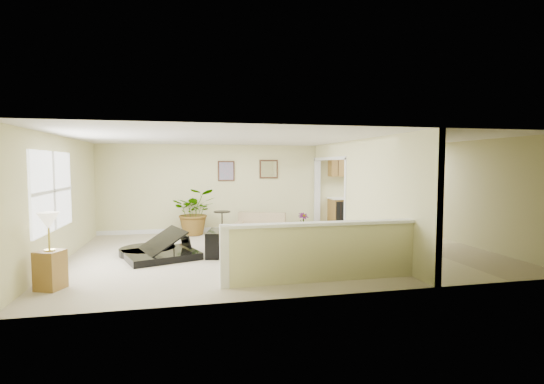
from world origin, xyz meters
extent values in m
plane|color=tan|center=(0.00, 0.00, 0.00)|extent=(9.00, 9.00, 0.00)
cube|color=#C9C489|center=(0.00, 3.00, 1.25)|extent=(9.00, 0.04, 2.50)
cube|color=#C9C489|center=(0.00, -3.00, 1.25)|extent=(9.00, 0.04, 2.50)
cube|color=#C9C489|center=(-4.50, 0.00, 1.25)|extent=(0.04, 6.00, 2.50)
cube|color=#C9C489|center=(4.50, 0.00, 1.25)|extent=(0.04, 6.00, 2.50)
cube|color=silver|center=(0.00, 0.00, 2.50)|extent=(9.00, 6.00, 0.04)
cube|color=tan|center=(3.15, 0.00, 0.00)|extent=(2.70, 6.00, 0.01)
cube|color=#C9C489|center=(1.80, -1.20, 1.25)|extent=(0.12, 3.60, 2.50)
cube|color=#C9C489|center=(1.80, 1.77, 2.30)|extent=(0.12, 2.35, 0.40)
cube|color=#C9C489|center=(0.15, -2.30, 0.47)|extent=(3.30, 0.12, 0.95)
cube|color=silver|center=(0.15, -2.30, 0.96)|extent=(3.40, 0.22, 0.05)
cube|color=silver|center=(-1.50, -2.30, 0.50)|extent=(0.14, 0.14, 1.00)
cube|color=white|center=(-4.49, -0.50, 1.45)|extent=(0.05, 2.15, 1.45)
cube|color=#3E2416|center=(-0.95, 2.98, 1.75)|extent=(0.48, 0.03, 0.58)
cube|color=#945E77|center=(-0.95, 2.96, 1.75)|extent=(0.40, 0.01, 0.50)
cube|color=#3E2416|center=(0.30, 2.98, 1.80)|extent=(0.55, 0.03, 0.55)
cube|color=white|center=(0.30, 2.96, 1.80)|extent=(0.46, 0.01, 0.46)
cube|color=olive|center=(3.30, 2.70, 0.45)|extent=(2.30, 0.60, 0.90)
cube|color=silver|center=(3.30, 2.70, 0.92)|extent=(2.36, 0.65, 0.04)
cube|color=black|center=(2.50, 2.69, 0.43)|extent=(0.60, 0.60, 0.84)
cube|color=olive|center=(3.30, 2.82, 1.95)|extent=(2.30, 0.35, 0.75)
cube|color=black|center=(-2.60, -0.08, 0.73)|extent=(1.70, 1.59, 0.29)
cylinder|color=black|center=(-2.74, 0.44, 0.73)|extent=(1.18, 1.18, 0.29)
cube|color=silver|center=(-1.78, -0.08, 0.69)|extent=(0.52, 0.97, 0.02)
cube|color=black|center=(-2.70, 0.01, 0.99)|extent=(1.39, 1.40, 0.64)
cube|color=black|center=(-1.43, -0.10, 0.27)|extent=(0.59, 0.88, 0.54)
cube|color=tan|center=(-0.12, 2.18, 0.19)|extent=(1.54, 1.22, 0.38)
cube|color=tan|center=(-0.12, 2.47, 0.58)|extent=(1.32, 0.68, 0.40)
cube|color=tan|center=(-0.71, 2.18, 0.45)|extent=(0.44, 0.77, 0.14)
cube|color=tan|center=(0.48, 2.18, 0.45)|extent=(0.44, 0.77, 0.14)
cylinder|color=black|center=(-1.14, 2.30, 0.01)|extent=(0.33, 0.33, 0.03)
cylinder|color=black|center=(-1.14, 2.30, 0.33)|extent=(0.03, 0.03, 0.64)
cylinder|color=black|center=(-1.14, 2.30, 0.65)|extent=(0.46, 0.46, 0.03)
cylinder|color=black|center=(-1.86, 2.56, 0.13)|extent=(0.37, 0.37, 0.26)
imported|color=#1E5218|center=(-1.86, 2.56, 0.64)|extent=(1.16, 1.01, 1.29)
cylinder|color=black|center=(1.15, 2.27, 0.10)|extent=(0.29, 0.29, 0.20)
imported|color=#1E5218|center=(1.15, 2.27, 0.28)|extent=(0.38, 0.38, 0.56)
cube|color=olive|center=(-4.15, -1.82, 0.30)|extent=(0.46, 0.46, 0.61)
cylinder|color=gold|center=(-4.15, -1.82, 0.62)|extent=(0.16, 0.16, 0.02)
cylinder|color=gold|center=(-4.15, -1.82, 0.82)|extent=(0.03, 0.03, 0.40)
cone|color=beige|center=(-4.15, -1.82, 1.07)|extent=(0.32, 0.32, 0.26)
camera|label=1|loc=(-2.05, -8.41, 1.94)|focal=26.00mm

